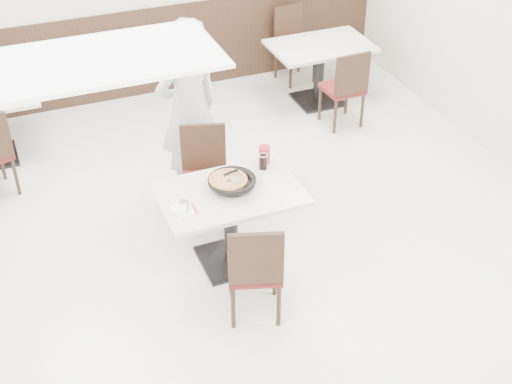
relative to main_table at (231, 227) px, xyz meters
name	(u,v)px	position (x,y,z in m)	size (l,w,h in m)	color
floor	(263,253)	(0.30, -0.01, -0.38)	(7.00, 7.00, 0.00)	beige
wainscot_back	(156,51)	(0.30, 3.47, 0.18)	(5.90, 0.03, 1.10)	black
fluo_panel_a	(91,61)	(-1.20, -1.51, 2.40)	(1.20, 0.60, 0.02)	white
main_table	(231,227)	(0.00, 0.00, 0.00)	(1.20, 0.80, 0.75)	silver
chair_near	(254,266)	(-0.05, -0.67, 0.10)	(0.42, 0.42, 0.95)	black
chair_far	(205,179)	(-0.02, 0.65, 0.10)	(0.42, 0.42, 0.95)	black
trivet	(229,190)	(-0.01, 0.01, 0.39)	(0.11, 0.11, 0.04)	black
pizza_pan	(232,183)	(0.04, 0.05, 0.42)	(0.36, 0.36, 0.01)	black
pizza	(228,182)	(0.01, 0.06, 0.44)	(0.30, 0.30, 0.02)	#B47D3F
pizza_server	(236,180)	(0.06, 0.02, 0.47)	(0.08, 0.10, 0.00)	white
napkin	(186,211)	(-0.43, -0.12, 0.38)	(0.15, 0.15, 0.00)	white
side_plate	(180,209)	(-0.46, -0.09, 0.38)	(0.17, 0.17, 0.01)	white
fork	(188,206)	(-0.40, -0.09, 0.39)	(0.02, 0.16, 0.00)	white
cola_glass	(263,162)	(0.40, 0.23, 0.44)	(0.07, 0.07, 0.13)	black
red_cup	(264,154)	(0.45, 0.32, 0.45)	(0.10, 0.10, 0.16)	#AE1B2D
diner_person	(188,110)	(0.03, 1.20, 0.54)	(0.67, 0.44, 1.84)	silver
bg_table_right	(319,73)	(2.07, 2.47, 0.00)	(1.20, 0.80, 0.75)	silver
bg_chair_right_near	(342,87)	(2.06, 1.86, 0.10)	(0.42, 0.42, 0.95)	black
bg_chair_right_far	(295,46)	(2.05, 3.12, 0.10)	(0.42, 0.42, 0.95)	black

